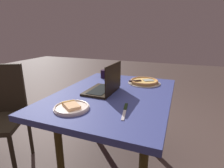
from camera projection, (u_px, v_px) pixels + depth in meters
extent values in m
plane|color=#4C3B36|center=(113.00, 166.00, 1.65)|extent=(12.00, 12.00, 0.00)
cube|color=navy|center=(114.00, 95.00, 1.45)|extent=(1.21, 0.90, 0.04)
cylinder|color=#3C3113|center=(96.00, 113.00, 1.96)|extent=(0.06, 0.06, 0.69)
cylinder|color=#3C3113|center=(59.00, 148.00, 1.37)|extent=(0.06, 0.06, 0.69)
cylinder|color=#3C3113|center=(157.00, 123.00, 1.73)|extent=(0.06, 0.06, 0.69)
cube|color=black|center=(101.00, 91.00, 1.47)|extent=(0.32, 0.22, 0.02)
cube|color=black|center=(101.00, 89.00, 1.47)|extent=(0.28, 0.14, 0.00)
cube|color=black|center=(114.00, 78.00, 1.40)|extent=(0.32, 0.01, 0.23)
cube|color=silver|center=(113.00, 78.00, 1.40)|extent=(0.29, 0.01, 0.20)
cylinder|color=white|center=(72.00, 108.00, 1.14)|extent=(0.23, 0.23, 0.01)
torus|color=silver|center=(72.00, 107.00, 1.14)|extent=(0.23, 0.23, 0.01)
cube|color=#E9B47F|center=(72.00, 106.00, 1.14)|extent=(0.14, 0.15, 0.02)
cube|color=gold|center=(68.00, 103.00, 1.18)|extent=(0.08, 0.06, 0.03)
cylinder|color=#A7A0A4|center=(144.00, 83.00, 1.71)|extent=(0.31, 0.31, 0.01)
cylinder|color=#DFB15B|center=(144.00, 82.00, 1.71)|extent=(0.26, 0.26, 0.02)
torus|color=#C38549|center=(144.00, 81.00, 1.71)|extent=(0.27, 0.27, 0.02)
cube|color=#ABB9B5|center=(148.00, 80.00, 1.71)|extent=(0.11, 0.12, 0.00)
cube|color=black|center=(135.00, 81.00, 1.68)|extent=(0.09, 0.11, 0.01)
cube|color=silver|center=(124.00, 113.00, 1.08)|extent=(0.18, 0.05, 0.00)
cube|color=black|center=(126.00, 107.00, 1.17)|extent=(0.10, 0.04, 0.01)
cylinder|color=black|center=(104.00, 74.00, 1.90)|extent=(0.07, 0.07, 0.09)
cylinder|color=#4F2A17|center=(104.00, 72.00, 1.89)|extent=(0.06, 0.06, 0.01)
cube|color=black|center=(2.00, 88.00, 1.61)|extent=(0.21, 0.37, 0.45)
cylinder|color=black|center=(14.00, 160.00, 1.41)|extent=(0.03, 0.03, 0.45)
cylinder|color=black|center=(30.00, 134.00, 1.77)|extent=(0.03, 0.03, 0.45)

